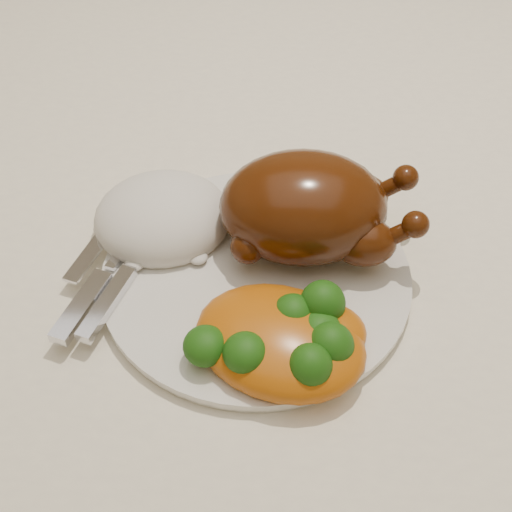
{
  "coord_description": "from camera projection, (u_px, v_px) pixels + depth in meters",
  "views": [
    {
      "loc": [
        -0.08,
        -0.57,
        1.22
      ],
      "look_at": [
        -0.11,
        -0.18,
        0.8
      ],
      "focal_mm": 50.0,
      "sensor_mm": 36.0,
      "label": 1
    }
  ],
  "objects": [
    {
      "name": "tablecloth",
      "position": [
        370.0,
        177.0,
        0.73
      ],
      "size": [
        1.73,
        1.03,
        0.18
      ],
      "color": "beige",
      "rests_on": "dining_table"
    },
    {
      "name": "floor",
      "position": [
        322.0,
        494.0,
        1.27
      ],
      "size": [
        4.0,
        4.0,
        0.0
      ],
      "primitive_type": "plane",
      "color": "brown",
      "rests_on": "ground"
    },
    {
      "name": "rice_mound",
      "position": [
        163.0,
        218.0,
        0.62
      ],
      "size": [
        0.14,
        0.13,
        0.06
      ],
      "rotation": [
        0.0,
        0.0,
        0.21
      ],
      "color": "white",
      "rests_on": "dinner_plate"
    },
    {
      "name": "mac_and_cheese",
      "position": [
        289.0,
        339.0,
        0.53
      ],
      "size": [
        0.16,
        0.14,
        0.06
      ],
      "rotation": [
        0.0,
        0.0,
        -0.34
      ],
      "color": "#CB590D",
      "rests_on": "dinner_plate"
    },
    {
      "name": "cutlery",
      "position": [
        101.0,
        281.0,
        0.57
      ],
      "size": [
        0.06,
        0.18,
        0.01
      ],
      "rotation": [
        0.0,
        0.0,
        -0.29
      ],
      "color": "silver",
      "rests_on": "dinner_plate"
    },
    {
      "name": "roast_chicken",
      "position": [
        308.0,
        207.0,
        0.58
      ],
      "size": [
        0.17,
        0.11,
        0.09
      ],
      "rotation": [
        0.0,
        0.0,
        0.06
      ],
      "color": "#4D1F08",
      "rests_on": "dinner_plate"
    },
    {
      "name": "dinner_plate",
      "position": [
        256.0,
        277.0,
        0.59
      ],
      "size": [
        0.28,
        0.28,
        0.01
      ],
      "primitive_type": "cylinder",
      "rotation": [
        0.0,
        0.0,
        0.13
      ],
      "color": "silver",
      "rests_on": "tablecloth"
    },
    {
      "name": "dining_table",
      "position": [
        362.0,
        228.0,
        0.79
      ],
      "size": [
        1.6,
        0.9,
        0.76
      ],
      "color": "brown",
      "rests_on": "floor"
    }
  ]
}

